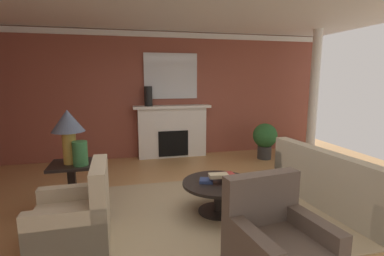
# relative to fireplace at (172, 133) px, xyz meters

# --- Properties ---
(ground_plane) EXTENTS (9.55, 9.55, 0.00)m
(ground_plane) POSITION_rel_fireplace_xyz_m (-0.11, -2.82, -0.58)
(ground_plane) COLOR tan
(wall_fireplace) EXTENTS (7.94, 0.12, 2.92)m
(wall_fireplace) POSITION_rel_fireplace_xyz_m (-0.11, 0.21, 0.87)
(wall_fireplace) COLOR brown
(wall_fireplace) RESTS_ON ground_plane
(crown_moulding) EXTENTS (7.94, 0.08, 0.12)m
(crown_moulding) POSITION_rel_fireplace_xyz_m (-0.11, 0.13, 2.25)
(crown_moulding) COLOR white
(area_rug) EXTENTS (3.54, 2.64, 0.01)m
(area_rug) POSITION_rel_fireplace_xyz_m (0.13, -3.02, -0.58)
(area_rug) COLOR tan
(area_rug) RESTS_ON ground_plane
(fireplace) EXTENTS (1.80, 0.35, 1.23)m
(fireplace) POSITION_rel_fireplace_xyz_m (0.00, 0.00, 0.00)
(fireplace) COLOR white
(fireplace) RESTS_ON ground_plane
(mantel_mirror) EXTENTS (1.25, 0.04, 1.05)m
(mantel_mirror) POSITION_rel_fireplace_xyz_m (0.00, 0.12, 1.33)
(mantel_mirror) COLOR silver
(sofa) EXTENTS (1.10, 2.18, 0.85)m
(sofa) POSITION_rel_fireplace_xyz_m (1.95, -3.22, -0.29)
(sofa) COLOR #BCB299
(sofa) RESTS_ON ground_plane
(armchair_near_window) EXTENTS (0.82, 0.82, 0.95)m
(armchair_near_window) POSITION_rel_fireplace_xyz_m (-1.68, -3.45, -0.28)
(armchair_near_window) COLOR #C1B293
(armchair_near_window) RESTS_ON ground_plane
(armchair_facing_fireplace) EXTENTS (0.90, 0.90, 0.95)m
(armchair_facing_fireplace) POSITION_rel_fireplace_xyz_m (0.23, -4.44, -0.28)
(armchair_facing_fireplace) COLOR brown
(armchair_facing_fireplace) RESTS_ON ground_plane
(coffee_table) EXTENTS (1.00, 1.00, 0.45)m
(coffee_table) POSITION_rel_fireplace_xyz_m (0.13, -3.02, -0.25)
(coffee_table) COLOR black
(coffee_table) RESTS_ON ground_plane
(side_table) EXTENTS (0.56, 0.56, 0.70)m
(side_table) POSITION_rel_fireplace_xyz_m (-1.85, -2.49, -0.18)
(side_table) COLOR black
(side_table) RESTS_ON ground_plane
(table_lamp) EXTENTS (0.44, 0.44, 0.75)m
(table_lamp) POSITION_rel_fireplace_xyz_m (-1.85, -2.49, 0.64)
(table_lamp) COLOR #B28E38
(table_lamp) RESTS_ON side_table
(vase_on_side_table) EXTENTS (0.20, 0.20, 0.33)m
(vase_on_side_table) POSITION_rel_fireplace_xyz_m (-1.70, -2.61, 0.28)
(vase_on_side_table) COLOR #33703D
(vase_on_side_table) RESTS_ON side_table
(vase_mantel_left) EXTENTS (0.18, 0.18, 0.45)m
(vase_mantel_left) POSITION_rel_fireplace_xyz_m (-0.55, -0.05, 0.88)
(vase_mantel_left) COLOR black
(vase_mantel_left) RESTS_ON fireplace
(book_red_cover) EXTENTS (0.23, 0.22, 0.04)m
(book_red_cover) POSITION_rel_fireplace_xyz_m (-0.03, -2.99, -0.11)
(book_red_cover) COLOR navy
(book_red_cover) RESTS_ON coffee_table
(book_art_folio) EXTENTS (0.24, 0.18, 0.04)m
(book_art_folio) POSITION_rel_fireplace_xyz_m (0.27, -2.94, -0.07)
(book_art_folio) COLOR maroon
(book_art_folio) RESTS_ON coffee_table
(book_small_novel) EXTENTS (0.27, 0.16, 0.05)m
(book_small_novel) POSITION_rel_fireplace_xyz_m (0.11, -3.07, -0.02)
(book_small_novel) COLOR tan
(book_small_novel) RESTS_ON coffee_table
(potted_plant) EXTENTS (0.56, 0.56, 0.83)m
(potted_plant) POSITION_rel_fireplace_xyz_m (2.06, -0.67, -0.09)
(potted_plant) COLOR #333333
(potted_plant) RESTS_ON ground_plane
(column_white) EXTENTS (0.20, 0.20, 2.92)m
(column_white) POSITION_rel_fireplace_xyz_m (3.10, -0.90, 0.87)
(column_white) COLOR white
(column_white) RESTS_ON ground_plane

